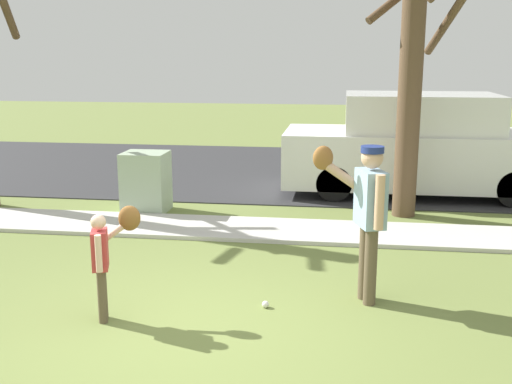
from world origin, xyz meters
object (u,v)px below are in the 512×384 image
utility_cabinet (146,182)px  street_tree_near (412,58)px  baseball (265,304)px  person_child (107,250)px  parked_van_white (419,147)px  person_adult (366,206)px

utility_cabinet → street_tree_near: bearing=4.4°
baseball → street_tree_near: street_tree_near is taller
utility_cabinet → street_tree_near: (4.30, 0.33, 2.05)m
street_tree_near → person_child: bearing=-125.9°
person_child → parked_van_white: bearing=41.1°
utility_cabinet → parked_van_white: 5.10m
baseball → person_child: bearing=-162.4°
parked_van_white → baseball: bearing=-110.7°
utility_cabinet → parked_van_white: parked_van_white is taller
person_adult → street_tree_near: street_tree_near is taller
person_child → street_tree_near: size_ratio=0.24×
person_child → baseball: person_child is taller
parked_van_white → utility_cabinet: bearing=-157.0°
person_adult → baseball: size_ratio=22.90×
street_tree_near → parked_van_white: (0.39, 1.66, -1.65)m
person_adult → parked_van_white: (1.16, 5.42, -0.16)m
person_adult → street_tree_near: bearing=-119.9°
baseball → parked_van_white: size_ratio=0.01×
person_adult → baseball: bearing=-0.0°
person_adult → person_child: bearing=-0.4°
person_adult → parked_van_white: bearing=-120.3°
utility_cabinet → person_child: bearing=-76.9°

